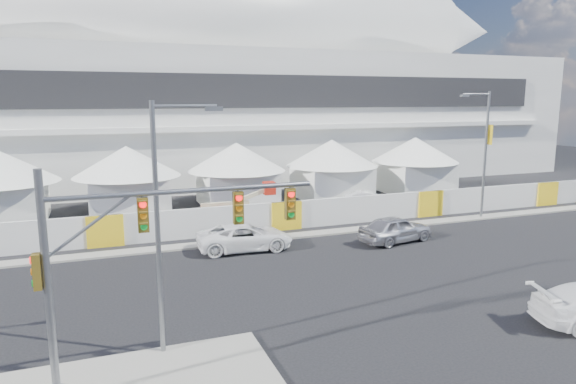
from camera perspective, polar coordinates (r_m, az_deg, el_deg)
name	(u,v)px	position (r m, az deg, el deg)	size (l,w,h in m)	color
ground	(272,326)	(21.49, -1.84, -14.70)	(160.00, 160.00, 0.00)	black
far_curb	(467,219)	(41.56, 19.22, -2.81)	(80.00, 1.20, 0.12)	gray
stadium	(228,96)	(61.79, -6.71, 10.60)	(80.00, 24.80, 21.98)	silver
tent_row	(184,171)	(43.39, -11.48, 2.25)	(53.40, 8.40, 5.40)	white
hoarding_fence	(286,216)	(36.06, -0.23, -2.63)	(70.00, 0.25, 2.00)	silver
scaffold_tower	(510,122)	(75.50, 23.40, 7.15)	(4.40, 4.40, 12.00)	#595B60
sedan_silver	(396,229)	(33.70, 11.86, -4.03)	(5.06, 2.03, 1.72)	#ADADB2
pickup_curb	(245,237)	(31.41, -4.82, -5.00)	(5.81, 2.68, 1.62)	white
lot_car_a	(368,199)	(44.10, 8.93, -0.79)	(4.11, 1.43, 1.35)	white
traffic_mast	(114,271)	(16.32, -18.73, -8.29)	(8.48, 0.68, 7.05)	slate
streetlight_median	(164,212)	(18.18, -13.64, -2.14)	(2.46, 0.25, 8.90)	gray
streetlight_curb	(483,146)	(41.46, 20.90, 4.80)	(2.85, 0.64, 9.63)	slate
boom_lift	(219,217)	(36.42, -7.69, -2.82)	(6.35, 1.57, 3.22)	red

